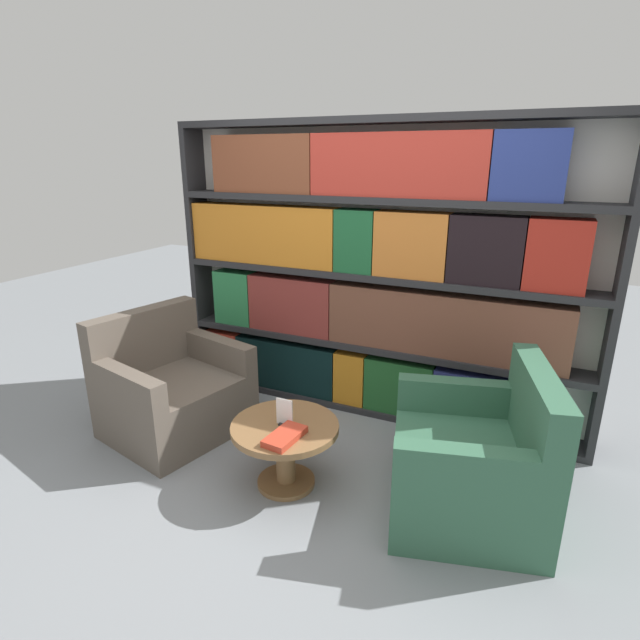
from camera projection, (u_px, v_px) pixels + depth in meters
ground_plane at (300, 499)px, 3.05m from camera, size 14.00×14.00×0.00m
bookshelf at (369, 278)px, 3.84m from camera, size 3.28×0.30×2.26m
armchair_left at (172, 392)px, 3.75m from camera, size 1.01×1.08×0.90m
armchair_right at (474, 464)px, 2.87m from camera, size 1.03×1.09×0.90m
coffee_table at (285, 442)px, 3.10m from camera, size 0.67×0.67×0.43m
table_sign at (285, 414)px, 3.04m from camera, size 0.11×0.06×0.17m
stray_book at (285, 436)px, 2.89m from camera, size 0.17×0.29×0.04m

